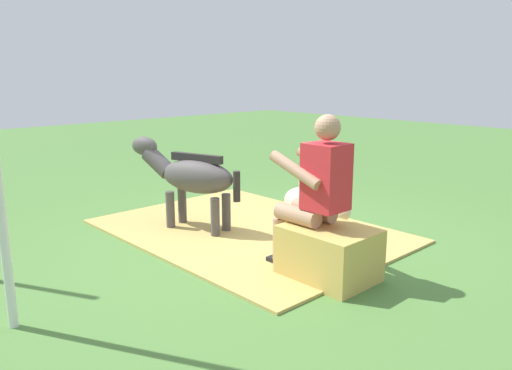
# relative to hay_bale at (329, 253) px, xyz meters

# --- Properties ---
(ground_plane) EXTENTS (24.00, 24.00, 0.00)m
(ground_plane) POSITION_rel_hay_bale_xyz_m (1.01, -0.17, -0.21)
(ground_plane) COLOR #4C7A38
(hay_patch) EXTENTS (2.97, 2.17, 0.02)m
(hay_patch) POSITION_rel_hay_bale_xyz_m (1.31, -0.33, -0.20)
(hay_patch) COLOR tan
(hay_patch) RESTS_ON ground
(hay_bale) EXTENTS (0.69, 0.54, 0.42)m
(hay_bale) POSITION_rel_hay_bale_xyz_m (0.00, 0.00, 0.00)
(hay_bale) COLOR tan
(hay_bale) RESTS_ON ground
(person_seated) EXTENTS (0.66, 0.41, 1.30)m
(person_seated) POSITION_rel_hay_bale_xyz_m (0.16, -0.00, 0.50)
(person_seated) COLOR tan
(person_seated) RESTS_ON ground
(pony_standing) EXTENTS (1.31, 0.60, 0.93)m
(pony_standing) POSITION_rel_hay_bale_xyz_m (1.77, 0.05, 0.36)
(pony_standing) COLOR #4C4747
(pony_standing) RESTS_ON ground
(pony_lying) EXTENTS (1.33, 0.80, 0.42)m
(pony_lying) POSITION_rel_hay_bale_xyz_m (1.06, -1.01, -0.02)
(pony_lying) COLOR beige
(pony_lying) RESTS_ON ground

